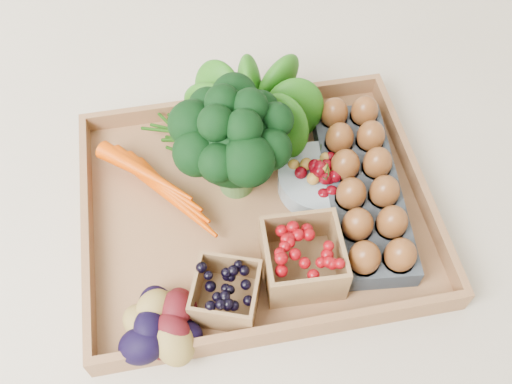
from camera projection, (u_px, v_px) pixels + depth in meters
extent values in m
plane|color=beige|center=(256.00, 212.00, 0.94)|extent=(4.00, 4.00, 0.00)
cube|color=#97673F|center=(256.00, 210.00, 0.94)|extent=(0.55, 0.45, 0.01)
sphere|color=#1E580D|center=(250.00, 106.00, 0.95)|extent=(0.16, 0.16, 0.16)
cylinder|color=#8C9EA5|center=(319.00, 181.00, 0.94)|extent=(0.14, 0.14, 0.04)
cube|color=#394049|center=(361.00, 190.00, 0.93)|extent=(0.15, 0.34, 0.04)
cube|color=black|center=(226.00, 293.00, 0.81)|extent=(0.12, 0.12, 0.06)
cube|color=maroon|center=(303.00, 258.00, 0.84)|extent=(0.12, 0.12, 0.08)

